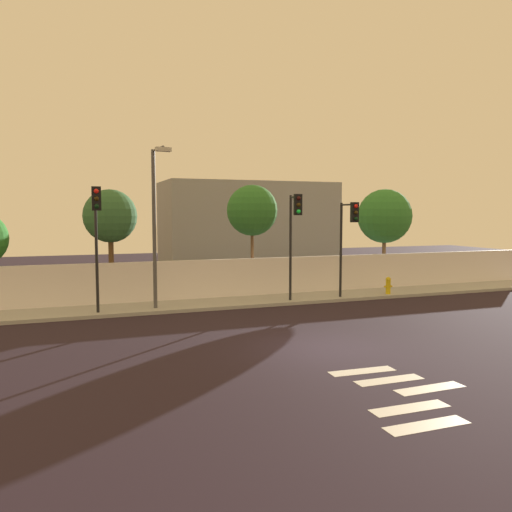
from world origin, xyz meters
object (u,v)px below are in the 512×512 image
Objects in this scene: traffic_light_right at (294,224)px; roadside_tree_midright at (252,211)px; traffic_light_left at (348,229)px; roadside_tree_rightmost at (385,216)px; traffic_light_center at (96,223)px; street_lamp_curbside at (155,216)px; roadside_tree_midleft at (110,217)px; fire_hydrant at (388,285)px.

traffic_light_right is 3.79m from roadside_tree_midright.
roadside_tree_rightmost is (4.49, 3.66, 0.53)m from traffic_light_left.
roadside_tree_midright reaches higher than traffic_light_center.
traffic_light_left is 0.93× the size of traffic_light_right.
roadside_tree_rightmost is at bearing 39.21° from traffic_light_left.
street_lamp_curbside is at bearing -150.86° from roadside_tree_midright.
street_lamp_curbside is at bearing -62.29° from roadside_tree_midleft.
fire_hydrant is at bearing -120.81° from roadside_tree_rightmost.
street_lamp_curbside reaches higher than traffic_light_left.
traffic_light_center reaches higher than fire_hydrant.
fire_hydrant is 13.70m from roadside_tree_midleft.
fire_hydrant is at bearing -13.26° from roadside_tree_midleft.
traffic_light_center is at bearing -155.09° from roadside_tree_midright.
street_lamp_curbside is (2.37, 0.60, 0.26)m from traffic_light_center.
roadside_tree_rightmost is at bearing -0.00° from roadside_tree_midright.
roadside_tree_midleft reaches higher than traffic_light_center.
street_lamp_curbside reaches higher than fire_hydrant.
traffic_light_left is 2.75m from traffic_light_right.
traffic_light_left is 8.75m from street_lamp_curbside.
traffic_light_center is at bearing -165.70° from street_lamp_curbside.
traffic_light_left reaches higher than fire_hydrant.
traffic_light_left is at bearing -167.07° from fire_hydrant.
roadside_tree_rightmost reaches higher than traffic_light_center.
roadside_tree_rightmost is at bearing -0.00° from roadside_tree_midleft.
traffic_light_left is 10.91m from roadside_tree_midleft.
fire_hydrant is 4.88m from roadside_tree_rightmost.
street_lamp_curbside reaches higher than roadside_tree_midright.
roadside_tree_rightmost reaches higher than traffic_light_left.
traffic_light_right is at bearing -6.84° from street_lamp_curbside.
traffic_light_right is (8.33, -0.11, -0.11)m from traffic_light_center.
traffic_light_left is 5.81m from roadside_tree_rightmost.
traffic_light_center is at bearing 179.23° from traffic_light_right.
traffic_light_right is (-2.74, -0.03, 0.22)m from traffic_light_left.
traffic_light_center is at bearing -177.80° from fire_hydrant.
traffic_light_right is at bearing -152.96° from roadside_tree_rightmost.
roadside_tree_midleft is (-1.56, 2.97, -0.05)m from street_lamp_curbside.
traffic_light_left is 5.04m from roadside_tree_midright.
traffic_light_left is 0.86× the size of roadside_tree_midleft.
street_lamp_curbside is 1.19× the size of roadside_tree_midright.
street_lamp_curbside is 13.52m from roadside_tree_rightmost.
roadside_tree_midleft is at bearing 166.74° from fire_hydrant.
traffic_light_left is 0.68× the size of street_lamp_curbside.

